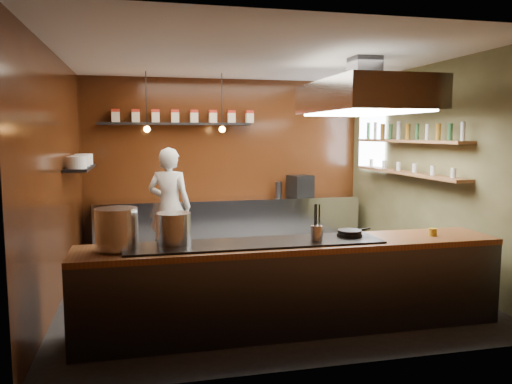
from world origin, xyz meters
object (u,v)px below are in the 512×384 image
object	(u,v)px
extractor_hood	(364,96)
stockpot_large	(117,228)
stockpot_small	(174,229)
espresso_machine	(300,186)
chef	(170,207)

from	to	relation	value
extractor_hood	stockpot_large	xyz separation A→B (m)	(-3.05, -1.17, -1.37)
extractor_hood	stockpot_small	distance (m)	3.09
extractor_hood	stockpot_small	xyz separation A→B (m)	(-2.51, -1.12, -1.41)
stockpot_small	espresso_machine	distance (m)	4.48
stockpot_large	chef	size ratio (longest dim) A/B	0.22
stockpot_small	chef	xyz separation A→B (m)	(0.12, 2.80, -0.19)
stockpot_small	extractor_hood	bearing A→B (deg)	23.97
extractor_hood	espresso_machine	xyz separation A→B (m)	(0.01, 2.59, -1.41)
extractor_hood	chef	bearing A→B (deg)	144.99
stockpot_small	chef	distance (m)	2.80
stockpot_small	espresso_machine	size ratio (longest dim) A/B	0.88
stockpot_small	espresso_machine	bearing A→B (deg)	55.79
extractor_hood	stockpot_small	bearing A→B (deg)	-156.03
stockpot_small	espresso_machine	xyz separation A→B (m)	(2.52, 3.71, -0.01)
extractor_hood	espresso_machine	size ratio (longest dim) A/B	5.24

